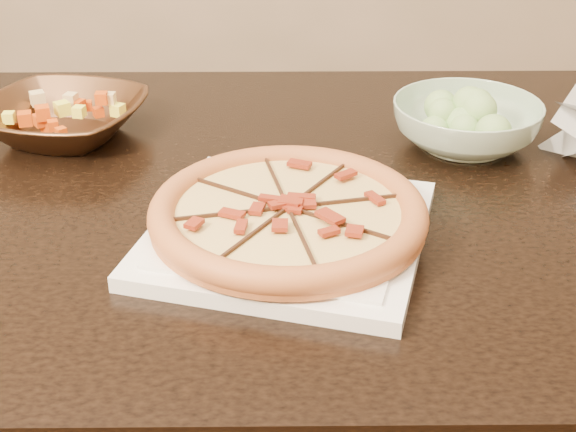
% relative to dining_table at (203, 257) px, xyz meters
% --- Properties ---
extents(dining_table, '(1.37, 0.93, 0.75)m').
position_rel_dining_table_xyz_m(dining_table, '(0.00, 0.00, 0.00)').
color(dining_table, black).
rests_on(dining_table, floor).
extents(plate, '(0.35, 0.35, 0.02)m').
position_rel_dining_table_xyz_m(plate, '(0.12, -0.13, 0.12)').
color(plate, white).
rests_on(plate, dining_table).
extents(pizza, '(0.31, 0.31, 0.03)m').
position_rel_dining_table_xyz_m(pizza, '(0.12, -0.13, 0.14)').
color(pizza, '#C3652F').
rests_on(pizza, plate).
extents(bronze_bowl, '(0.26, 0.26, 0.05)m').
position_rel_dining_table_xyz_m(bronze_bowl, '(-0.21, 0.14, 0.14)').
color(bronze_bowl, brown).
rests_on(bronze_bowl, dining_table).
extents(mixed_dish, '(0.12, 0.11, 0.03)m').
position_rel_dining_table_xyz_m(mixed_dish, '(-0.21, 0.14, 0.18)').
color(mixed_dish, '#E5C17F').
rests_on(mixed_dish, bronze_bowl).
extents(salad_bowl, '(0.20, 0.20, 0.06)m').
position_rel_dining_table_xyz_m(salad_bowl, '(0.35, 0.13, 0.14)').
color(salad_bowl, '#AAC8AF').
rests_on(salad_bowl, dining_table).
extents(salad, '(0.11, 0.10, 0.04)m').
position_rel_dining_table_xyz_m(salad, '(0.35, 0.13, 0.19)').
color(salad, '#94BD73').
rests_on(salad, salad_bowl).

